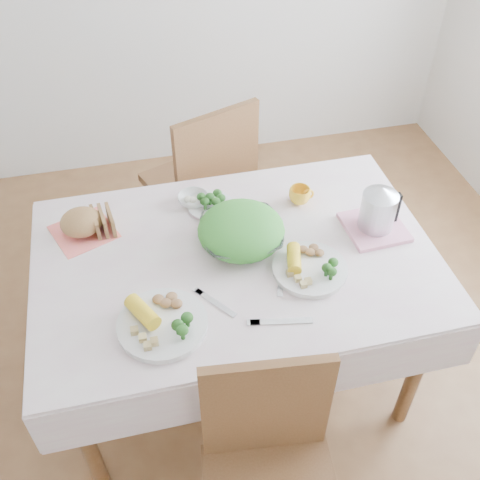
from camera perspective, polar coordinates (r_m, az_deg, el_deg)
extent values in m
plane|color=brown|center=(2.70, -0.32, -13.10)|extent=(3.60, 3.60, 0.00)
cube|color=brown|center=(2.39, -0.36, -8.15)|extent=(1.40, 0.90, 0.75)
cube|color=silver|center=(2.11, -0.40, -1.71)|extent=(1.50, 1.00, 0.01)
cube|color=brown|center=(2.90, -4.29, 5.33)|extent=(0.58, 0.58, 1.00)
imported|color=white|center=(2.13, 0.12, 0.49)|extent=(0.32, 0.32, 0.08)
cylinder|color=white|center=(1.89, -7.87, -8.53)|extent=(0.34, 0.34, 0.03)
cylinder|color=white|center=(2.06, 7.09, -2.97)|extent=(0.38, 0.38, 0.02)
cylinder|color=beige|center=(2.31, -3.03, 3.55)|extent=(0.25, 0.25, 0.02)
cube|color=#FF7166|center=(2.28, -15.59, 0.82)|extent=(0.29, 0.29, 0.00)
ellipsoid|color=brown|center=(2.24, -15.86, 1.87)|extent=(0.21, 0.20, 0.10)
imported|color=white|center=(2.33, -4.78, 4.12)|extent=(0.17, 0.17, 0.04)
imported|color=yellow|center=(2.33, 6.08, 4.53)|extent=(0.10, 0.10, 0.07)
cube|color=pink|center=(2.27, 13.47, 1.25)|extent=(0.24, 0.24, 0.02)
cylinder|color=#B2B5BA|center=(2.20, 13.95, 3.44)|extent=(0.16, 0.16, 0.19)
cube|color=silver|center=(1.95, -2.52, -6.39)|extent=(0.12, 0.16, 0.00)
cube|color=silver|center=(2.03, 4.16, -3.94)|extent=(0.07, 0.17, 0.00)
cube|color=silver|center=(1.90, 4.24, -8.25)|extent=(0.21, 0.06, 0.00)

